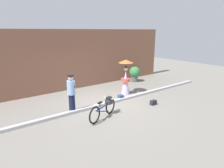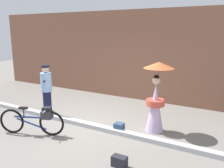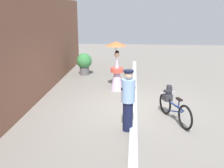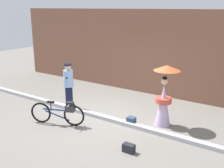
{
  "view_description": "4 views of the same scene",
  "coord_description": "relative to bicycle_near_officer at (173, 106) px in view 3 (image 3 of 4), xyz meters",
  "views": [
    {
      "loc": [
        -4.81,
        -7.07,
        3.35
      ],
      "look_at": [
        0.68,
        0.28,
        0.85
      ],
      "focal_mm": 31.54,
      "sensor_mm": 36.0,
      "label": 1
    },
    {
      "loc": [
        3.88,
        -5.13,
        2.65
      ],
      "look_at": [
        0.7,
        0.43,
        1.21
      ],
      "focal_mm": 38.3,
      "sensor_mm": 36.0,
      "label": 2
    },
    {
      "loc": [
        -7.62,
        0.03,
        3.06
      ],
      "look_at": [
        -0.03,
        0.69,
        0.8
      ],
      "focal_mm": 41.33,
      "sensor_mm": 36.0,
      "label": 3
    },
    {
      "loc": [
        4.99,
        -6.61,
        3.52
      ],
      "look_at": [
        0.33,
        0.18,
        1.17
      ],
      "focal_mm": 43.77,
      "sensor_mm": 36.0,
      "label": 4
    }
  ],
  "objects": [
    {
      "name": "ground_plane",
      "position": [
        0.73,
        1.09,
        -0.4
      ],
      "size": [
        30.0,
        30.0,
        0.0
      ],
      "primitive_type": "plane",
      "color": "gray"
    },
    {
      "name": "building_wall",
      "position": [
        0.73,
        4.53,
        1.31
      ],
      "size": [
        14.0,
        0.4,
        3.43
      ],
      "primitive_type": "cube",
      "color": "brown",
      "rests_on": "ground_plane"
    },
    {
      "name": "sidewalk_curb",
      "position": [
        0.73,
        1.09,
        -0.34
      ],
      "size": [
        14.0,
        0.2,
        0.12
      ],
      "primitive_type": "cube",
      "color": "#B2B2B7",
      "rests_on": "ground_plane"
    },
    {
      "name": "bicycle_near_officer",
      "position": [
        0.0,
        0.0,
        0.0
      ],
      "size": [
        1.65,
        0.74,
        0.76
      ],
      "color": "black",
      "rests_on": "ground_plane"
    },
    {
      "name": "person_officer",
      "position": [
        -0.79,
        1.25,
        0.45
      ],
      "size": [
        0.34,
        0.35,
        1.61
      ],
      "color": "#141938",
      "rests_on": "ground_plane"
    },
    {
      "name": "person_with_parasol",
      "position": [
        2.61,
        1.77,
        0.53
      ],
      "size": [
        0.79,
        0.79,
        1.87
      ],
      "color": "silver",
      "rests_on": "ground_plane"
    },
    {
      "name": "potted_plant_by_door",
      "position": [
        4.89,
        3.45,
        0.18
      ],
      "size": [
        0.74,
        0.72,
        1.02
      ],
      "color": "#59595B",
      "rests_on": "ground_plane"
    },
    {
      "name": "backpack_on_pavement",
      "position": [
        2.6,
        -0.25,
        -0.29
      ],
      "size": [
        0.3,
        0.18,
        0.22
      ],
      "color": "#26262D",
      "rests_on": "ground_plane"
    },
    {
      "name": "backpack_spare",
      "position": [
        1.82,
        1.2,
        -0.27
      ],
      "size": [
        0.24,
        0.21,
        0.25
      ],
      "color": "navy",
      "rests_on": "ground_plane"
    }
  ]
}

